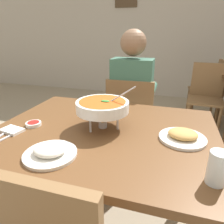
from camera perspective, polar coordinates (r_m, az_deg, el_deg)
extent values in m
cube|color=#BCB2A3|center=(4.45, 13.39, 23.58)|extent=(10.00, 0.10, 3.00)
cube|color=brown|center=(1.20, -2.08, -5.61)|extent=(1.26, 0.98, 0.04)
cylinder|color=brown|center=(1.94, -13.92, -7.77)|extent=(0.07, 0.07, 0.72)
cylinder|color=brown|center=(1.72, 21.79, -12.78)|extent=(0.07, 0.07, 0.72)
cube|color=brown|center=(2.09, 5.71, -2.71)|extent=(0.44, 0.44, 0.03)
cube|color=brown|center=(1.82, 4.73, 1.74)|extent=(0.42, 0.04, 0.45)
cylinder|color=brown|center=(2.34, 11.03, -6.45)|extent=(0.04, 0.04, 0.42)
cylinder|color=brown|center=(2.39, 1.94, -5.33)|extent=(0.04, 0.04, 0.42)
cylinder|color=brown|center=(2.01, 9.79, -11.33)|extent=(0.04, 0.04, 0.42)
cylinder|color=brown|center=(2.07, -0.81, -9.85)|extent=(0.04, 0.04, 0.42)
cylinder|color=#2D2D38|center=(2.19, 8.20, -7.83)|extent=(0.10, 0.10, 0.45)
cylinder|color=#2D2D38|center=(2.22, 3.06, -7.17)|extent=(0.10, 0.10, 0.45)
cube|color=#2D2D38|center=(2.04, 5.67, -1.01)|extent=(0.32, 0.32, 0.12)
cube|color=#3D6B56|center=(1.87, 5.52, 6.90)|extent=(0.36, 0.20, 0.50)
sphere|color=#846047|center=(1.82, 5.96, 18.59)|extent=(0.22, 0.22, 0.22)
cylinder|color=#3D6B56|center=(2.05, 11.01, 6.46)|extent=(0.08, 0.28, 0.08)
cylinder|color=#3D6B56|center=(2.11, 2.29, 7.22)|extent=(0.08, 0.28, 0.08)
cylinder|color=silver|center=(1.17, 1.57, -2.57)|extent=(0.01, 0.01, 0.10)
cylinder|color=silver|center=(1.28, -3.37, -0.50)|extent=(0.01, 0.01, 0.10)
cylinder|color=silver|center=(1.14, -6.03, -3.28)|extent=(0.01, 0.01, 0.10)
torus|color=silver|center=(1.17, -2.65, 0.18)|extent=(0.21, 0.21, 0.01)
cylinder|color=#B2B2B7|center=(1.21, -2.58, -3.46)|extent=(0.05, 0.05, 0.04)
cone|color=orange|center=(1.19, -2.61, -2.06)|extent=(0.02, 0.02, 0.04)
cylinder|color=white|center=(1.16, -2.67, 1.55)|extent=(0.30, 0.30, 0.06)
cylinder|color=#B75119|center=(1.16, -2.69, 2.72)|extent=(0.26, 0.26, 0.01)
ellipsoid|color=#388433|center=(1.15, -1.76, 3.06)|extent=(0.05, 0.03, 0.01)
cylinder|color=silver|center=(1.14, 1.90, 4.28)|extent=(0.18, 0.01, 0.13)
cylinder|color=white|center=(0.99, -16.73, -11.13)|extent=(0.24, 0.24, 0.01)
ellipsoid|color=white|center=(0.98, -16.89, -9.86)|extent=(0.15, 0.13, 0.04)
cylinder|color=white|center=(1.14, 18.92, -6.93)|extent=(0.24, 0.24, 0.01)
ellipsoid|color=tan|center=(1.12, 19.08, -5.79)|extent=(0.15, 0.13, 0.04)
cylinder|color=white|center=(1.32, -20.94, -3.11)|extent=(0.09, 0.09, 0.02)
cylinder|color=maroon|center=(1.31, -20.99, -2.75)|extent=(0.07, 0.07, 0.01)
cube|color=white|center=(1.29, -25.98, -4.58)|extent=(0.13, 0.10, 0.02)
cube|color=silver|center=(1.27, -28.10, -5.50)|extent=(0.04, 0.17, 0.01)
cube|color=silver|center=(1.24, -26.43, -5.89)|extent=(0.04, 0.17, 0.01)
cylinder|color=silver|center=(0.86, 27.21, -13.66)|extent=(0.07, 0.07, 0.13)
cylinder|color=#4C331E|center=(0.87, 26.99, -14.76)|extent=(0.06, 0.06, 0.08)
cylinder|color=brown|center=(3.36, 27.71, 2.88)|extent=(0.07, 0.07, 0.72)
cube|color=brown|center=(3.00, 24.41, 2.94)|extent=(0.48, 0.48, 0.03)
cube|color=brown|center=(3.14, 25.03, 8.15)|extent=(0.42, 0.08, 0.45)
cylinder|color=brown|center=(2.89, 20.05, -1.85)|extent=(0.04, 0.04, 0.42)
cylinder|color=brown|center=(2.91, 27.49, -2.87)|extent=(0.04, 0.04, 0.42)
cylinder|color=brown|center=(3.25, 20.45, 0.60)|extent=(0.04, 0.04, 0.42)
cylinder|color=brown|center=(3.26, 27.07, -0.32)|extent=(0.04, 0.04, 0.42)
cube|color=brown|center=(3.49, 24.31, 5.35)|extent=(0.48, 0.48, 0.03)
cube|color=brown|center=(3.49, 28.13, 8.80)|extent=(0.08, 0.42, 0.45)
cylinder|color=brown|center=(3.69, 20.36, 3.06)|extent=(0.04, 0.04, 0.42)
cylinder|color=brown|center=(3.34, 21.19, 1.06)|extent=(0.04, 0.04, 0.42)
cylinder|color=brown|center=(3.77, 26.05, 2.57)|extent=(0.04, 0.04, 0.42)
cylinder|color=brown|center=(3.43, 27.44, 0.57)|extent=(0.04, 0.04, 0.42)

